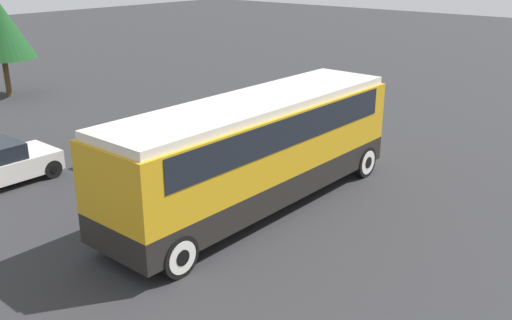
{
  "coord_description": "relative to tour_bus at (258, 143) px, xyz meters",
  "views": [
    {
      "loc": [
        -11.55,
        -9.87,
        6.93
      ],
      "look_at": [
        0.0,
        0.0,
        1.45
      ],
      "focal_mm": 40.0,
      "sensor_mm": 36.0,
      "label": 1
    }
  ],
  "objects": [
    {
      "name": "ground_plane",
      "position": [
        -0.1,
        0.0,
        -1.94
      ],
      "size": [
        120.0,
        120.0,
        0.0
      ],
      "primitive_type": "plane",
      "color": "#2D2D30"
    },
    {
      "name": "tree_center",
      "position": [
        2.12,
        18.8,
        1.55
      ],
      "size": [
        3.26,
        3.26,
        5.01
      ],
      "color": "brown",
      "rests_on": "ground_plane"
    },
    {
      "name": "tour_bus",
      "position": [
        0.0,
        0.0,
        0.0
      ],
      "size": [
        10.04,
        2.58,
        3.23
      ],
      "color": "black",
      "rests_on": "ground_plane"
    },
    {
      "name": "parked_car_mid",
      "position": [
        0.9,
        5.65,
        -1.25
      ],
      "size": [
        4.61,
        1.96,
        1.37
      ],
      "color": "navy",
      "rests_on": "ground_plane"
    }
  ]
}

